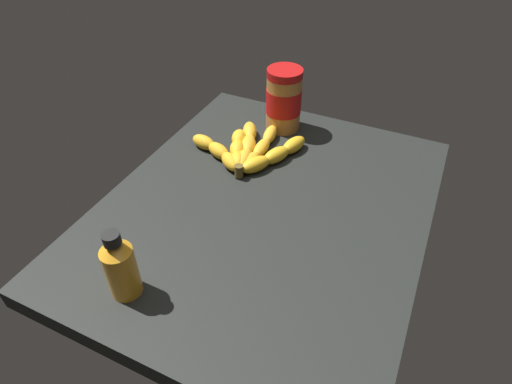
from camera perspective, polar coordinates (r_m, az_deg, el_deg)
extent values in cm
cube|color=black|center=(93.17, 1.28, -2.67)|extent=(80.98, 65.74, 4.40)
ellipsoid|color=gold|center=(99.75, -0.05, 3.67)|extent=(8.42, 7.00, 3.51)
ellipsoid|color=gold|center=(102.86, 2.70, 4.91)|extent=(8.47, 6.36, 3.51)
ellipsoid|color=gold|center=(106.67, 5.01, 6.23)|extent=(8.41, 5.63, 3.51)
ellipsoid|color=gold|center=(101.11, -0.86, 4.07)|extent=(8.20, 3.75, 3.02)
ellipsoid|color=gold|center=(105.71, 0.75, 5.88)|extent=(8.03, 3.24, 3.02)
ellipsoid|color=gold|center=(110.73, 1.86, 7.63)|extent=(8.31, 4.17, 3.02)
ellipsoid|color=gold|center=(101.37, -1.63, 4.32)|extent=(8.30, 5.04, 3.47)
ellipsoid|color=gold|center=(106.33, -1.01, 6.26)|extent=(8.46, 5.86, 3.47)
ellipsoid|color=gold|center=(111.49, -0.85, 8.04)|extent=(8.48, 6.58, 3.47)
ellipsoid|color=gold|center=(100.91, -2.45, 4.16)|extent=(7.05, 6.23, 3.62)
ellipsoid|color=gold|center=(104.85, -2.50, 5.72)|extent=(7.02, 5.85, 3.62)
ellipsoid|color=gold|center=(108.84, -2.28, 7.17)|extent=(6.90, 5.40, 3.62)
ellipsoid|color=gold|center=(100.88, -3.39, 4.04)|extent=(6.74, 7.52, 3.41)
ellipsoid|color=gold|center=(104.71, -4.99, 5.47)|extent=(5.89, 7.60, 3.41)
ellipsoid|color=gold|center=(108.17, -6.94, 6.58)|extent=(4.80, 7.38, 3.41)
cylinder|color=brown|center=(97.78, -2.29, 2.80)|extent=(2.00, 2.00, 3.00)
cylinder|color=#B27238|center=(113.19, 3.68, 11.70)|extent=(8.92, 8.92, 14.39)
cylinder|color=#B71414|center=(112.84, 3.69, 12.02)|extent=(9.10, 9.10, 6.48)
cylinder|color=#B71414|center=(109.50, 3.86, 15.46)|extent=(9.00, 9.00, 1.98)
cylinder|color=orange|center=(75.99, -17.37, -10.05)|extent=(5.37, 5.37, 10.07)
cone|color=orange|center=(71.67, -18.30, -6.98)|extent=(5.37, 5.37, 1.87)
cylinder|color=black|center=(70.32, -18.62, -5.90)|extent=(2.88, 2.88, 2.03)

